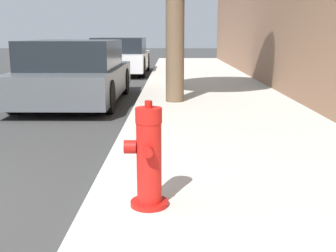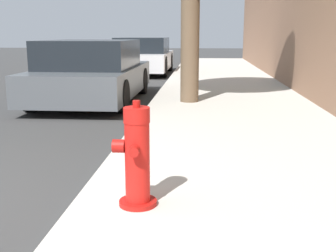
% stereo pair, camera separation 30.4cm
% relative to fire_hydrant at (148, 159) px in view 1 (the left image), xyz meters
% --- Properties ---
extents(sidewalk_slab, '(3.06, 40.00, 0.14)m').
position_rel_fire_hydrant_xyz_m(sidewalk_slab, '(1.02, -0.33, -0.43)').
color(sidewalk_slab, beige).
rests_on(sidewalk_slab, ground_plane).
extents(fire_hydrant, '(0.32, 0.33, 0.80)m').
position_rel_fire_hydrant_xyz_m(fire_hydrant, '(0.00, 0.00, 0.00)').
color(fire_hydrant, '#A91511').
rests_on(fire_hydrant, sidewalk_slab).
extents(parked_car_near, '(1.88, 4.11, 1.28)m').
position_rel_fire_hydrant_xyz_m(parked_car_near, '(-1.81, 5.65, 0.12)').
color(parked_car_near, '#4C5156').
rests_on(parked_car_near, ground_plane).
extents(parked_car_mid, '(1.87, 4.08, 1.27)m').
position_rel_fire_hydrant_xyz_m(parked_car_mid, '(-1.64, 12.00, 0.13)').
color(parked_car_mid, silver).
rests_on(parked_car_mid, ground_plane).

